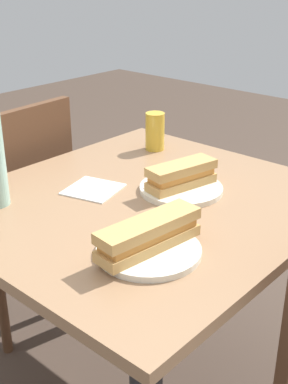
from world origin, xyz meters
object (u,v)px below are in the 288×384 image
object	(u,v)px
knife_near	(167,180)
knife_far	(130,239)
chair_far	(15,203)
baguette_sandwich_near	(181,175)
baguette_sandwich_far	(149,234)
plate_far	(149,251)
beer_glass	(155,131)
dining_table	(144,237)
plate_near	(181,189)

from	to	relation	value
knife_near	knife_far	xyz separation A→B (m)	(-0.32, -0.15, 0.00)
chair_far	baguette_sandwich_near	distance (m)	0.73
chair_far	baguette_sandwich_far	world-z (taller)	chair_far
knife_near	baguette_sandwich_near	bearing A→B (deg)	-90.05
chair_far	plate_far	distance (m)	0.89
baguette_sandwich_far	chair_far	bearing A→B (deg)	75.66
baguette_sandwich_near	knife_far	bearing A→B (deg)	-162.40
baguette_sandwich_far	beer_glass	bearing A→B (deg)	39.40
baguette_sandwich_near	baguette_sandwich_far	distance (m)	0.35
dining_table	knife_far	xyz separation A→B (m)	(-0.21, -0.15, 0.14)
plate_near	baguette_sandwich_far	distance (m)	0.35
baguette_sandwich_far	dining_table	bearing A→B (deg)	43.72
knife_near	baguette_sandwich_far	distance (m)	0.38
dining_table	beer_glass	world-z (taller)	beer_glass
knife_far	beer_glass	distance (m)	0.66
baguette_sandwich_near	plate_far	distance (m)	0.35
plate_near	plate_far	xyz separation A→B (m)	(-0.31, -0.15, 0.00)
chair_far	knife_near	world-z (taller)	chair_far
plate_near	chair_far	bearing A→B (deg)	98.40
plate_near	knife_near	size ratio (longest dim) A/B	1.30
plate_far	beer_glass	world-z (taller)	beer_glass
plate_near	plate_far	size ratio (longest dim) A/B	1.00
plate_near	knife_far	bearing A→B (deg)	-162.40
baguette_sandwich_near	knife_near	world-z (taller)	baguette_sandwich_near
dining_table	baguette_sandwich_near	xyz separation A→B (m)	(0.11, -0.04, 0.17)
dining_table	plate_far	xyz separation A→B (m)	(-0.21, -0.20, 0.13)
dining_table	baguette_sandwich_far	bearing A→B (deg)	-136.28
baguette_sandwich_near	baguette_sandwich_far	bearing A→B (deg)	-153.93
dining_table	plate_far	size ratio (longest dim) A/B	4.11
chair_far	beer_glass	bearing A→B (deg)	-51.07
baguette_sandwich_near	baguette_sandwich_far	size ratio (longest dim) A/B	0.82
plate_near	baguette_sandwich_far	size ratio (longest dim) A/B	0.89
baguette_sandwich_near	beer_glass	bearing A→B (deg)	52.36
chair_far	baguette_sandwich_far	xyz separation A→B (m)	(-0.21, -0.83, 0.26)
baguette_sandwich_near	baguette_sandwich_far	world-z (taller)	same
dining_table	beer_glass	xyz separation A→B (m)	(0.32, 0.24, 0.18)
dining_table	knife_near	size ratio (longest dim) A/B	5.33
knife_near	beer_glass	xyz separation A→B (m)	(0.22, 0.23, 0.05)
dining_table	plate_far	world-z (taller)	plate_far
chair_far	baguette_sandwich_far	distance (m)	0.90
plate_near	baguette_sandwich_near	distance (m)	0.04
baguette_sandwich_far	beer_glass	size ratio (longest dim) A/B	2.05
plate_far	knife_far	xyz separation A→B (m)	(-0.01, 0.05, 0.01)
baguette_sandwich_near	baguette_sandwich_far	xyz separation A→B (m)	(-0.31, -0.15, 0.00)
beer_glass	dining_table	bearing A→B (deg)	-143.65
dining_table	plate_near	distance (m)	0.17
beer_glass	chair_far	bearing A→B (deg)	128.93
plate_far	beer_glass	xyz separation A→B (m)	(0.53, 0.44, 0.06)
dining_table	plate_far	bearing A→B (deg)	-136.28
knife_far	knife_near	bearing A→B (deg)	25.81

